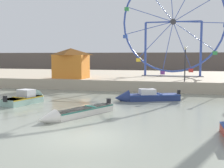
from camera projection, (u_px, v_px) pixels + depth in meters
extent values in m
plane|color=gray|center=(83.00, 137.00, 13.23)|extent=(240.00, 240.00, 0.00)
cube|color=#B7A88E|center=(148.00, 79.00, 39.67)|extent=(110.00, 21.22, 1.16)
cube|color=#564C47|center=(160.00, 63.00, 60.43)|extent=(140.00, 3.00, 4.40)
cube|color=#93BCAD|center=(23.00, 101.00, 22.32)|extent=(2.23, 3.48, 0.53)
cube|color=gold|center=(22.00, 98.00, 22.30)|extent=(2.24, 3.45, 0.08)
cone|color=#93BCAD|center=(40.00, 97.00, 24.09)|extent=(1.57, 1.21, 1.39)
cube|color=black|center=(5.00, 99.00, 20.79)|extent=(0.28, 0.25, 0.44)
cube|color=silver|center=(26.00, 93.00, 22.62)|extent=(1.38, 1.23, 0.58)
cube|color=gold|center=(19.00, 98.00, 21.94)|extent=(1.24, 0.47, 0.06)
cube|color=navy|center=(153.00, 97.00, 24.19)|extent=(4.52, 2.85, 0.51)
cube|color=navy|center=(153.00, 95.00, 24.17)|extent=(4.49, 2.86, 0.08)
cone|color=navy|center=(122.00, 98.00, 23.81)|extent=(1.58, 1.64, 1.29)
cube|color=black|center=(179.00, 93.00, 24.47)|extent=(0.27, 0.30, 0.44)
cube|color=silver|center=(147.00, 92.00, 24.07)|extent=(1.61, 1.49, 0.47)
cube|color=navy|center=(160.00, 94.00, 24.24)|extent=(0.57, 1.13, 0.06)
cube|color=silver|center=(84.00, 111.00, 18.20)|extent=(2.98, 4.56, 0.46)
cube|color=#237566|center=(84.00, 109.00, 18.18)|extent=(2.98, 4.53, 0.08)
cone|color=silver|center=(47.00, 119.00, 15.99)|extent=(1.43, 1.56, 0.96)
cube|color=black|center=(109.00, 102.00, 19.98)|extent=(0.30, 0.29, 0.44)
cube|color=#237566|center=(90.00, 106.00, 18.61)|extent=(0.84, 0.53, 0.06)
torus|color=#334CA8|center=(173.00, 22.00, 35.59)|extent=(12.75, 0.24, 12.75)
cylinder|color=#38383D|center=(173.00, 22.00, 35.59)|extent=(0.70, 0.50, 0.70)
cylinder|color=#334CA8|center=(182.00, 45.00, 35.61)|extent=(2.39, 0.08, 5.84)
cube|color=red|center=(191.00, 70.00, 35.66)|extent=(0.56, 0.48, 0.44)
cylinder|color=#334CA8|center=(194.00, 36.00, 35.18)|extent=(5.14, 0.08, 3.70)
cube|color=#33934C|center=(215.00, 53.00, 34.79)|extent=(0.56, 0.48, 0.44)
cylinder|color=#334CA8|center=(199.00, 22.00, 34.87)|extent=(6.25, 0.08, 0.39)
cylinder|color=#334CA8|center=(196.00, 8.00, 34.80)|extent=(5.46, 0.08, 3.19)
cylinder|color=#334CA8|center=(158.00, 2.00, 35.79)|extent=(3.92, 0.08, 4.97)
cylinder|color=#334CA8|center=(150.00, 14.00, 36.17)|extent=(5.93, 0.08, 2.13)
cube|color=#33934C|center=(127.00, 9.00, 36.79)|extent=(0.56, 0.48, 0.44)
cylinder|color=#334CA8|center=(149.00, 28.00, 36.37)|extent=(6.10, 0.08, 1.54)
cube|color=#3356B7|center=(125.00, 37.00, 37.18)|extent=(0.56, 0.48, 0.44)
cylinder|color=#334CA8|center=(156.00, 40.00, 36.32)|extent=(4.38, 0.08, 4.58)
cube|color=yellow|center=(139.00, 60.00, 37.08)|extent=(0.56, 0.48, 0.44)
cylinder|color=#334CA8|center=(168.00, 46.00, 36.04)|extent=(1.27, 0.08, 6.15)
cube|color=purple|center=(163.00, 73.00, 36.51)|extent=(0.56, 0.48, 0.44)
cylinder|color=#334CA8|center=(145.00, 49.00, 36.74)|extent=(0.28, 0.28, 6.85)
cylinder|color=#334CA8|center=(201.00, 49.00, 35.13)|extent=(0.28, 0.28, 6.85)
cylinder|color=#334CA8|center=(173.00, 22.00, 35.59)|extent=(6.88, 0.18, 0.18)
cube|color=#4C4C51|center=(172.00, 76.00, 36.27)|extent=(7.68, 1.20, 0.08)
cube|color=orange|center=(71.00, 67.00, 33.03)|extent=(3.88, 2.72, 2.70)
pyramid|color=brown|center=(71.00, 52.00, 32.86)|extent=(4.27, 2.99, 0.80)
cylinder|color=#2D2D33|center=(185.00, 66.00, 28.68)|extent=(0.12, 0.12, 3.25)
sphere|color=#F2EACC|center=(185.00, 48.00, 28.50)|extent=(0.32, 0.32, 0.32)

